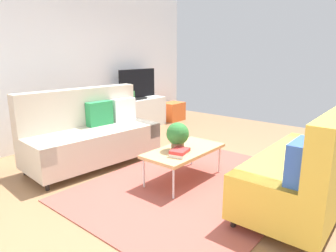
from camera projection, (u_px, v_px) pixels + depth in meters
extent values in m
plane|color=#936B47|center=(189.00, 178.00, 3.95)|extent=(7.68, 7.68, 0.00)
cube|color=silver|center=(64.00, 62.00, 5.35)|extent=(6.40, 0.12, 2.90)
cube|color=#9E4C42|center=(194.00, 185.00, 3.73)|extent=(2.90, 2.20, 0.01)
cube|color=beige|center=(94.00, 144.00, 4.36)|extent=(1.96, 0.98, 0.44)
cube|color=beige|center=(80.00, 107.00, 4.46)|extent=(1.91, 0.34, 0.56)
cube|color=beige|center=(138.00, 126.00, 4.92)|extent=(0.26, 0.85, 0.22)
cube|color=beige|center=(34.00, 150.00, 3.74)|extent=(0.26, 0.85, 0.22)
cylinder|color=black|center=(153.00, 153.00, 4.80)|extent=(0.05, 0.05, 0.10)
cylinder|color=black|center=(47.00, 186.00, 3.59)|extent=(0.05, 0.05, 0.10)
cylinder|color=black|center=(127.00, 144.00, 5.26)|extent=(0.05, 0.05, 0.10)
cylinder|color=black|center=(25.00, 171.00, 4.05)|extent=(0.05, 0.05, 0.10)
cube|color=white|center=(123.00, 110.00, 4.82)|extent=(0.41, 0.17, 0.36)
cube|color=#288C4C|center=(100.00, 113.00, 4.51)|extent=(0.41, 0.17, 0.36)
cube|color=gold|center=(302.00, 177.00, 3.20)|extent=(1.91, 0.85, 0.44)
cube|color=gold|center=(273.00, 196.00, 2.53)|extent=(0.21, 0.84, 0.22)
cube|color=gold|center=(322.00, 148.00, 3.81)|extent=(0.21, 0.84, 0.22)
cylinder|color=black|center=(233.00, 223.00, 2.82)|extent=(0.05, 0.05, 0.10)
cylinder|color=black|center=(293.00, 169.00, 4.12)|extent=(0.05, 0.05, 0.10)
cylinder|color=black|center=(310.00, 252.00, 2.40)|extent=(0.05, 0.05, 0.10)
cube|color=#3359B2|center=(300.00, 161.00, 2.51)|extent=(0.40, 0.14, 0.36)
cube|color=tan|center=(184.00, 151.00, 3.80)|extent=(1.10, 0.56, 0.04)
cylinder|color=silver|center=(144.00, 173.00, 3.62)|extent=(0.02, 0.02, 0.38)
cylinder|color=silver|center=(192.00, 153.00, 4.36)|extent=(0.02, 0.02, 0.38)
cylinder|color=silver|center=(173.00, 184.00, 3.33)|extent=(0.02, 0.02, 0.38)
cylinder|color=silver|center=(219.00, 160.00, 4.08)|extent=(0.02, 0.02, 0.38)
cube|color=silver|center=(138.00, 114.00, 6.51)|extent=(1.40, 0.44, 0.64)
cube|color=black|center=(138.00, 98.00, 6.42)|extent=(0.36, 0.20, 0.04)
cube|color=black|center=(138.00, 83.00, 6.34)|extent=(1.00, 0.05, 0.60)
cube|color=orange|center=(173.00, 111.00, 7.29)|extent=(0.52, 0.40, 0.44)
cylinder|color=brown|center=(178.00, 146.00, 3.75)|extent=(0.16, 0.16, 0.10)
sphere|color=#2D7233|center=(178.00, 134.00, 3.71)|extent=(0.28, 0.28, 0.28)
cube|color=silver|center=(180.00, 154.00, 3.56)|extent=(0.28, 0.24, 0.04)
cube|color=red|center=(180.00, 151.00, 3.56)|extent=(0.28, 0.23, 0.04)
cylinder|color=#B24C4C|center=(115.00, 99.00, 6.02)|extent=(0.11, 0.11, 0.14)
cylinder|color=#4C72B2|center=(121.00, 98.00, 6.14)|extent=(0.11, 0.11, 0.14)
cylinder|color=#3359B2|center=(130.00, 97.00, 6.21)|extent=(0.04, 0.04, 0.16)
cylinder|color=#3F8C4C|center=(133.00, 96.00, 6.28)|extent=(0.06, 0.06, 0.20)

